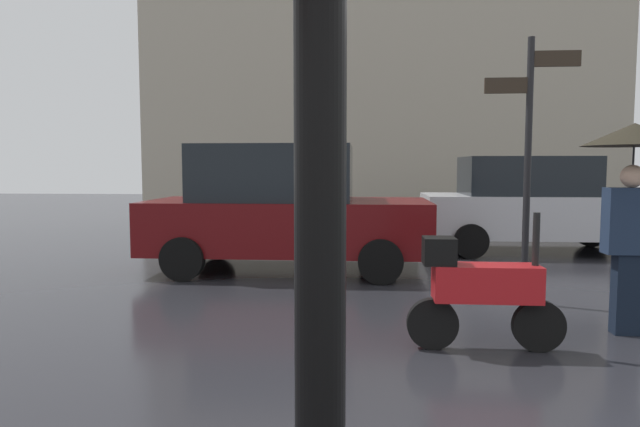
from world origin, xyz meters
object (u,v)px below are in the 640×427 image
Objects in this scene: parked_scooter at (481,289)px; parked_car_left at (284,208)px; street_signpost at (529,145)px; pedestrian_with_umbrella at (633,172)px; parked_car_right at (533,204)px.

parked_scooter is 0.32× the size of parked_car_left.
parked_scooter is 0.44× the size of street_signpost.
pedestrian_with_umbrella reaches higher than parked_car_left.
street_signpost is (-1.28, -4.13, 0.97)m from parked_car_right.
parked_scooter is at bearing 108.40° from parked_car_left.
street_signpost is at bearing 135.71° from parked_car_left.
parked_car_right is at bearing -72.20° from pedestrian_with_umbrella.
parked_scooter is at bearing 46.22° from pedestrian_with_umbrella.
pedestrian_with_umbrella is 0.49× the size of parked_car_right.
parked_scooter is at bearing -116.26° from street_signpost.
street_signpost is (3.17, -1.91, 0.91)m from parked_car_left.
street_signpost is at bearing -37.16° from pedestrian_with_umbrella.
street_signpost is at bearing -120.21° from parked_car_right.
parked_car_left is (-2.28, 3.70, 0.43)m from parked_scooter.
street_signpost reaches higher than parked_scooter.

